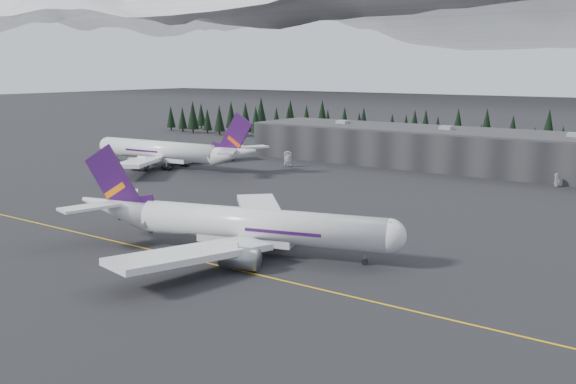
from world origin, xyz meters
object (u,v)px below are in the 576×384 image
Objects in this scene: jet_parked at (172,152)px; gse_vehicle_a at (288,165)px; jet_main at (233,224)px; terminal at (475,150)px; gse_vehicle_b at (557,185)px.

jet_parked is 38.62m from gse_vehicle_a.
jet_main is 102.79m from jet_parked.
terminal is 61.53m from gse_vehicle_a.
jet_main is 101.83m from gse_vehicle_a.
gse_vehicle_b is at bearing -30.46° from terminal.
jet_main reaches higher than terminal.
jet_main is at bearing -90.98° from terminal.
terminal is at bearing -144.93° from gse_vehicle_b.
gse_vehicle_a is at bearing -149.51° from terminal.
jet_parked reaches higher than jet_main.
jet_parked is at bearing -95.91° from gse_vehicle_b.
jet_main is 106.67m from gse_vehicle_b.
gse_vehicle_b is at bearing -166.07° from jet_parked.
terminal is 119.27m from jet_main.
terminal is at bearing -150.80° from jet_parked.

